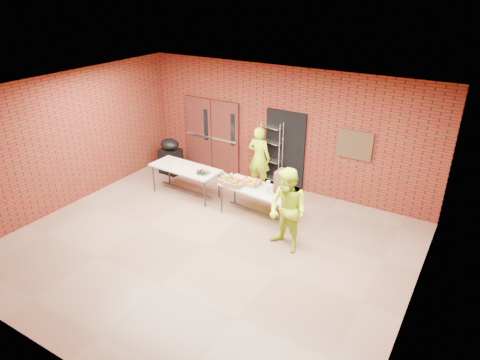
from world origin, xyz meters
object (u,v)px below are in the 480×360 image
object	(u,v)px
table_right	(257,190)
covered_grill	(170,156)
wire_rack	(270,154)
table_left	(185,170)
volunteer_man	(288,211)
volunteer_woman	(259,158)
coffee_dispenser	(285,182)

from	to	relation	value
table_right	covered_grill	distance (m)	3.47
wire_rack	table_left	xyz separation A→B (m)	(-1.59, -1.59, -0.21)
volunteer_man	table_right	bearing A→B (deg)	162.50
volunteer_woman	wire_rack	bearing A→B (deg)	-136.28
table_left	volunteer_woman	world-z (taller)	volunteer_woman
wire_rack	coffee_dispenser	world-z (taller)	wire_rack
coffee_dispenser	volunteer_woman	distance (m)	1.87
table_left	volunteer_woman	distance (m)	1.96
table_left	covered_grill	xyz separation A→B (m)	(-1.22, 0.87, -0.18)
covered_grill	volunteer_woman	world-z (taller)	volunteer_woman
coffee_dispenser	volunteer_woman	world-z (taller)	volunteer_woman
volunteer_man	covered_grill	bearing A→B (deg)	177.15
coffee_dispenser	covered_grill	xyz separation A→B (m)	(-3.97, 0.78, -0.47)
table_left	covered_grill	distance (m)	1.51
table_right	volunteer_man	size ratio (longest dim) A/B	1.04
wire_rack	table_right	bearing A→B (deg)	-59.06
coffee_dispenser	volunteer_woman	size ratio (longest dim) A/B	0.30
table_right	coffee_dispenser	bearing A→B (deg)	18.29
wire_rack	covered_grill	xyz separation A→B (m)	(-2.81, -0.72, -0.39)
covered_grill	volunteer_man	xyz separation A→B (m)	(4.52, -1.77, 0.37)
volunteer_man	volunteer_woman	bearing A→B (deg)	148.65
covered_grill	volunteer_man	world-z (taller)	volunteer_man
wire_rack	coffee_dispenser	distance (m)	1.90
wire_rack	covered_grill	bearing A→B (deg)	-152.93
coffee_dispenser	volunteer_woman	bearing A→B (deg)	136.85
volunteer_woman	covered_grill	bearing A→B (deg)	6.45
wire_rack	covered_grill	world-z (taller)	wire_rack
table_right	wire_rack	bearing A→B (deg)	114.05
table_right	volunteer_woman	size ratio (longest dim) A/B	1.09
table_left	coffee_dispenser	xyz separation A→B (m)	(2.75, 0.09, 0.29)
table_right	covered_grill	world-z (taller)	covered_grill
table_left	table_right	size ratio (longest dim) A/B	1.02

